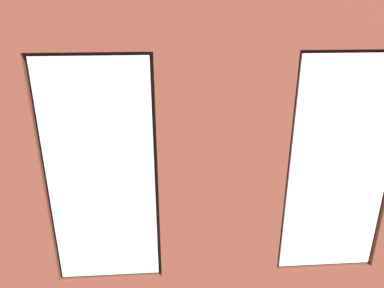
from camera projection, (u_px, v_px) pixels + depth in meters
The scene contains 20 objects.
ground_plane at pixel (197, 199), 6.67m from camera, with size 7.29×6.23×0.10m, color brown.
brick_wall_with_windows at pixel (222, 182), 3.47m from camera, with size 6.69×0.30×3.53m.
couch_by_window at pixel (177, 260), 4.57m from camera, with size 2.02×0.87×0.80m.
couch_left at pixel (339, 170), 6.86m from camera, with size 0.99×1.80×0.80m.
coffee_table at pixel (176, 185), 6.28m from camera, with size 1.45×0.70×0.41m.
cup_ceramic at pixel (150, 184), 6.12m from camera, with size 0.07×0.07×0.08m, color #4C4C51.
candle_jar at pixel (199, 175), 6.38m from camera, with size 0.08×0.08×0.11m, color #B7333D.
table_plant_small at pixel (176, 176), 6.22m from camera, with size 0.13×0.13×0.21m.
remote_gray at pixel (165, 180), 6.32m from camera, with size 0.05×0.17×0.02m, color #59595B.
remote_black at pixel (183, 184), 6.16m from camera, with size 0.05×0.17×0.02m, color black.
media_console at pixel (13, 201), 6.02m from camera, with size 1.26×0.42×0.50m, color black.
tv_flatscreen at pixel (6, 167), 5.79m from camera, with size 1.11×0.20×0.72m.
papasan_chair at pixel (148, 138), 8.08m from camera, with size 1.04×1.04×0.67m.
potted_plant_mid_room_small at pixel (258, 160), 6.97m from camera, with size 0.39×0.39×0.68m.
potted_plant_near_tv at pixel (20, 219), 4.92m from camera, with size 1.07×1.03×1.25m.
potted_plant_by_left_couch at pixel (295, 143), 8.05m from camera, with size 0.26×0.26×0.52m.
potted_plant_foreground_right at pixel (66, 131), 8.18m from camera, with size 0.54×0.54×0.87m.
potted_plant_between_couches at pixel (296, 231), 4.60m from camera, with size 0.85×0.80×1.28m.
potted_plant_beside_window_right at pixel (47, 258), 4.31m from camera, with size 0.81×0.87×1.09m.
potted_plant_corner_near_left at pixel (313, 110), 8.44m from camera, with size 1.20×1.02×1.41m.
Camera 1 is at (0.49, 5.78, 3.38)m, focal length 35.00 mm.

